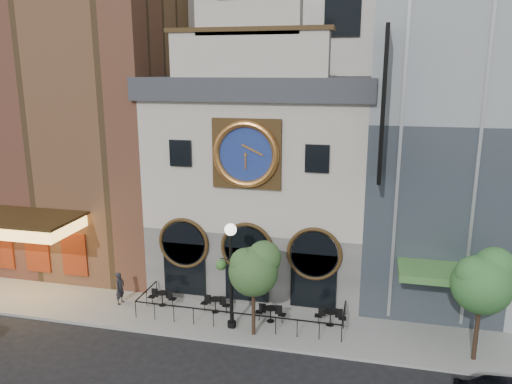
{
  "coord_description": "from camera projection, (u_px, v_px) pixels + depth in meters",
  "views": [
    {
      "loc": [
        6.3,
        -20.43,
        12.68
      ],
      "look_at": [
        -0.0,
        6.0,
        6.05
      ],
      "focal_mm": 35.0,
      "sensor_mm": 36.0,
      "label": 1
    }
  ],
  "objects": [
    {
      "name": "tree_left",
      "position": [
        254.0,
        268.0,
        23.56
      ],
      "size": [
        2.46,
        2.37,
        4.73
      ],
      "color": "#382619",
      "rests_on": "sidewalk"
    },
    {
      "name": "ground",
      "position": [
        227.0,
        344.0,
        23.73
      ],
      "size": [
        120.0,
        120.0,
        0.0
      ],
      "primitive_type": "plane",
      "color": "black",
      "rests_on": "ground"
    },
    {
      "name": "bistro_2",
      "position": [
        270.0,
        313.0,
        25.49
      ],
      "size": [
        1.58,
        0.68,
        0.9
      ],
      "color": "black",
      "rests_on": "sidewalk"
    },
    {
      "name": "lamppost",
      "position": [
        231.0,
        264.0,
        24.27
      ],
      "size": [
        1.68,
        0.92,
        5.42
      ],
      "rotation": [
        0.0,
        0.0,
        -0.32
      ],
      "color": "black",
      "rests_on": "sidewalk"
    },
    {
      "name": "retail_building",
      "position": [
        499.0,
        117.0,
        27.83
      ],
      "size": [
        14.0,
        14.4,
        20.0
      ],
      "color": "gray",
      "rests_on": "ground"
    },
    {
      "name": "bistro_3",
      "position": [
        330.0,
        317.0,
        25.12
      ],
      "size": [
        1.58,
        0.68,
        0.9
      ],
      "color": "black",
      "rests_on": "sidewalk"
    },
    {
      "name": "clock_building",
      "position": [
        263.0,
        174.0,
        29.54
      ],
      "size": [
        12.6,
        8.78,
        18.65
      ],
      "color": "#605E5B",
      "rests_on": "ground"
    },
    {
      "name": "theater_building",
      "position": [
        80.0,
        72.0,
        33.08
      ],
      "size": [
        14.0,
        15.6,
        25.0
      ],
      "color": "brown",
      "rests_on": "ground"
    },
    {
      "name": "bistro_1",
      "position": [
        215.0,
        304.0,
        26.49
      ],
      "size": [
        1.58,
        0.68,
        0.9
      ],
      "color": "black",
      "rests_on": "sidewalk"
    },
    {
      "name": "pedestrian",
      "position": [
        120.0,
        288.0,
        27.36
      ],
      "size": [
        0.5,
        0.7,
        1.82
      ],
      "primitive_type": "imported",
      "rotation": [
        0.0,
        0.0,
        1.48
      ],
      "color": "black",
      "rests_on": "sidewalk"
    },
    {
      "name": "cafe_railing",
      "position": [
        241.0,
        309.0,
        25.95
      ],
      "size": [
        10.6,
        2.6,
        0.9
      ],
      "primitive_type": null,
      "color": "black",
      "rests_on": "sidewalk"
    },
    {
      "name": "sidewalk",
      "position": [
        241.0,
        318.0,
        26.07
      ],
      "size": [
        44.0,
        5.0,
        0.15
      ],
      "primitive_type": "cube",
      "color": "gray",
      "rests_on": "ground"
    },
    {
      "name": "tree_right",
      "position": [
        483.0,
        280.0,
        21.4
      ],
      "size": [
        2.69,
        2.59,
        5.18
      ],
      "color": "#382619",
      "rests_on": "sidewalk"
    },
    {
      "name": "bistro_0",
      "position": [
        162.0,
        298.0,
        27.24
      ],
      "size": [
        1.58,
        0.68,
        0.9
      ],
      "color": "black",
      "rests_on": "sidewalk"
    }
  ]
}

